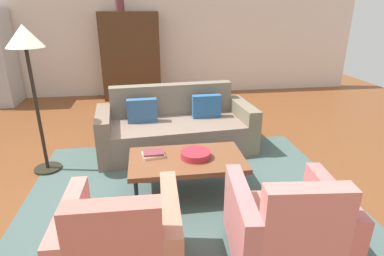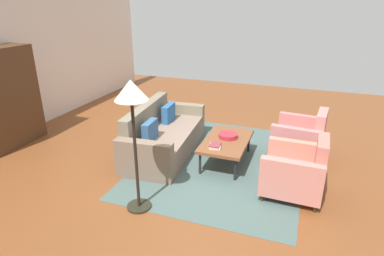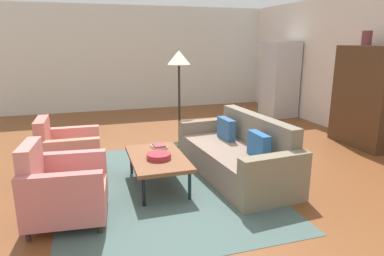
{
  "view_description": "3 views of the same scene",
  "coord_description": "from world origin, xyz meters",
  "px_view_note": "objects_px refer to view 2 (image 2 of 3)",
  "views": [
    {
      "loc": [
        0.11,
        -3.48,
        1.89
      ],
      "look_at": [
        0.59,
        -0.17,
        0.6
      ],
      "focal_mm": 29.59,
      "sensor_mm": 36.0,
      "label": 1
    },
    {
      "loc": [
        -4.3,
        -1.68,
        2.57
      ],
      "look_at": [
        0.2,
        -0.03,
        0.65
      ],
      "focal_mm": 30.36,
      "sensor_mm": 36.0,
      "label": 2
    },
    {
      "loc": [
        4.65,
        -1.37,
        1.88
      ],
      "look_at": [
        0.27,
        0.01,
        0.7
      ],
      "focal_mm": 31.86,
      "sensor_mm": 36.0,
      "label": 3
    }
  ],
  "objects_px": {
    "couch": "(161,137)",
    "armchair_right": "(302,139)",
    "armchair_left": "(298,172)",
    "book_stack": "(215,146)",
    "fruit_bowl": "(228,136)",
    "cabinet": "(4,98)",
    "coffee_table": "(227,142)",
    "floor_lamp": "(132,103)"
  },
  "relations": [
    {
      "from": "armchair_left",
      "to": "armchair_right",
      "type": "distance_m",
      "value": 1.2
    },
    {
      "from": "coffee_table",
      "to": "floor_lamp",
      "type": "relative_size",
      "value": 0.7
    },
    {
      "from": "coffee_table",
      "to": "armchair_left",
      "type": "bearing_deg",
      "value": -117.29
    },
    {
      "from": "coffee_table",
      "to": "fruit_bowl",
      "type": "distance_m",
      "value": 0.12
    },
    {
      "from": "armchair_left",
      "to": "book_stack",
      "type": "xyz_separation_m",
      "value": [
        0.26,
        1.26,
        0.09
      ]
    },
    {
      "from": "armchair_right",
      "to": "floor_lamp",
      "type": "distance_m",
      "value": 3.14
    },
    {
      "from": "couch",
      "to": "armchair_left",
      "type": "xyz_separation_m",
      "value": [
        -0.59,
        -2.35,
        0.06
      ]
    },
    {
      "from": "armchair_left",
      "to": "coffee_table",
      "type": "bearing_deg",
      "value": 64.24
    },
    {
      "from": "coffee_table",
      "to": "couch",
      "type": "bearing_deg",
      "value": 90.33
    },
    {
      "from": "coffee_table",
      "to": "armchair_right",
      "type": "bearing_deg",
      "value": -63.03
    },
    {
      "from": "couch",
      "to": "cabinet",
      "type": "relative_size",
      "value": 1.2
    },
    {
      "from": "coffee_table",
      "to": "floor_lamp",
      "type": "xyz_separation_m",
      "value": [
        -1.64,
        0.75,
        1.07
      ]
    },
    {
      "from": "coffee_table",
      "to": "book_stack",
      "type": "distance_m",
      "value": 0.36
    },
    {
      "from": "coffee_table",
      "to": "fruit_bowl",
      "type": "xyz_separation_m",
      "value": [
        0.09,
        0.0,
        0.07
      ]
    },
    {
      "from": "fruit_bowl",
      "to": "book_stack",
      "type": "xyz_separation_m",
      "value": [
        -0.44,
        0.1,
        -0.01
      ]
    },
    {
      "from": "fruit_bowl",
      "to": "floor_lamp",
      "type": "bearing_deg",
      "value": 156.57
    },
    {
      "from": "couch",
      "to": "armchair_right",
      "type": "relative_size",
      "value": 2.46
    },
    {
      "from": "book_stack",
      "to": "fruit_bowl",
      "type": "bearing_deg",
      "value": -12.27
    },
    {
      "from": "fruit_bowl",
      "to": "book_stack",
      "type": "relative_size",
      "value": 1.26
    },
    {
      "from": "coffee_table",
      "to": "cabinet",
      "type": "distance_m",
      "value": 4.06
    },
    {
      "from": "armchair_right",
      "to": "fruit_bowl",
      "type": "distance_m",
      "value": 1.27
    },
    {
      "from": "couch",
      "to": "cabinet",
      "type": "height_order",
      "value": "cabinet"
    },
    {
      "from": "fruit_bowl",
      "to": "floor_lamp",
      "type": "height_order",
      "value": "floor_lamp"
    },
    {
      "from": "armchair_right",
      "to": "fruit_bowl",
      "type": "height_order",
      "value": "armchair_right"
    },
    {
      "from": "couch",
      "to": "armchair_right",
      "type": "distance_m",
      "value": 2.43
    },
    {
      "from": "fruit_bowl",
      "to": "cabinet",
      "type": "relative_size",
      "value": 0.17
    },
    {
      "from": "armchair_right",
      "to": "coffee_table",
      "type": "bearing_deg",
      "value": 122.64
    },
    {
      "from": "couch",
      "to": "book_stack",
      "type": "height_order",
      "value": "couch"
    },
    {
      "from": "armchair_left",
      "to": "fruit_bowl",
      "type": "height_order",
      "value": "armchair_left"
    },
    {
      "from": "armchair_right",
      "to": "armchair_left",
      "type": "bearing_deg",
      "value": -174.32
    },
    {
      "from": "coffee_table",
      "to": "fruit_bowl",
      "type": "height_order",
      "value": "fruit_bowl"
    },
    {
      "from": "couch",
      "to": "book_stack",
      "type": "bearing_deg",
      "value": 68.24
    },
    {
      "from": "armchair_left",
      "to": "floor_lamp",
      "type": "xyz_separation_m",
      "value": [
        -1.04,
        1.92,
        1.1
      ]
    },
    {
      "from": "floor_lamp",
      "to": "coffee_table",
      "type": "bearing_deg",
      "value": -24.6
    },
    {
      "from": "armchair_left",
      "to": "couch",
      "type": "bearing_deg",
      "value": 77.34
    },
    {
      "from": "cabinet",
      "to": "armchair_left",
      "type": "bearing_deg",
      "value": -89.2
    },
    {
      "from": "armchair_left",
      "to": "book_stack",
      "type": "distance_m",
      "value": 1.29
    },
    {
      "from": "coffee_table",
      "to": "armchair_right",
      "type": "distance_m",
      "value": 1.31
    },
    {
      "from": "floor_lamp",
      "to": "fruit_bowl",
      "type": "bearing_deg",
      "value": -23.43
    },
    {
      "from": "couch",
      "to": "armchair_right",
      "type": "xyz_separation_m",
      "value": [
        0.6,
        -2.35,
        0.06
      ]
    },
    {
      "from": "couch",
      "to": "armchair_left",
      "type": "height_order",
      "value": "armchair_left"
    },
    {
      "from": "fruit_bowl",
      "to": "book_stack",
      "type": "distance_m",
      "value": 0.45
    }
  ]
}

